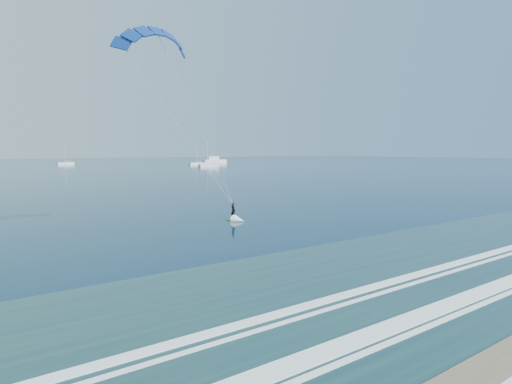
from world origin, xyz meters
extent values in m
cube|color=#1E423F|center=(0.00, 8.00, 0.01)|extent=(600.00, 22.00, 0.03)
cube|color=white|center=(0.00, 5.50, 0.04)|extent=(600.00, 1.10, 0.07)
cube|color=white|center=(0.00, 9.50, 0.04)|extent=(600.00, 0.70, 0.07)
cube|color=#7CC016|center=(7.43, 33.94, 0.04)|extent=(1.48, 0.47, 0.08)
imported|color=black|center=(7.43, 33.94, 0.99)|extent=(0.53, 0.72, 1.82)
cone|color=white|center=(7.28, 32.64, 0.08)|extent=(1.31, 1.74, 1.10)
cube|color=silver|center=(122.53, 219.66, 1.08)|extent=(14.74, 3.93, 2.16)
cube|color=silver|center=(121.53, 219.66, 3.15)|extent=(6.88, 3.15, 1.97)
cylinder|color=silver|center=(121.53, 219.66, 5.13)|extent=(0.16, 0.16, 2.00)
cube|color=silver|center=(46.43, 244.20, 0.60)|extent=(8.16, 2.40, 1.20)
cylinder|color=silver|center=(46.43, 244.20, 6.19)|extent=(0.18, 0.18, 9.98)
cylinder|color=silver|center=(47.63, 244.20, 2.00)|extent=(2.60, 0.12, 0.12)
cube|color=silver|center=(98.83, 198.89, 0.60)|extent=(8.67, 2.40, 1.20)
cylinder|color=silver|center=(98.83, 198.89, 6.52)|extent=(0.18, 0.18, 10.64)
cylinder|color=silver|center=(100.03, 198.89, 2.00)|extent=(2.60, 0.12, 0.12)
cube|color=silver|center=(89.28, 172.82, 0.60)|extent=(8.67, 2.40, 1.20)
cylinder|color=silver|center=(89.28, 172.82, 6.48)|extent=(0.18, 0.18, 10.56)
cylinder|color=silver|center=(90.48, 172.82, 2.00)|extent=(2.60, 0.12, 0.12)
camera|label=1|loc=(-19.90, -5.62, 7.34)|focal=32.00mm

